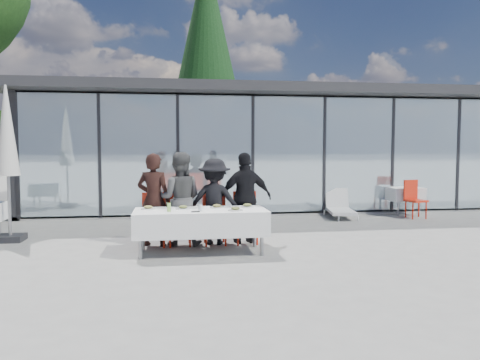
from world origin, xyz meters
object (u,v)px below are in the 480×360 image
(plate_extra, at_px, (235,209))
(spare_chair_a, at_px, (414,197))
(diner_a, at_px, (154,200))
(lounger, at_px, (339,207))
(diner_d, at_px, (246,198))
(diner_chair_d, at_px, (245,215))
(diner_b, at_px, (180,199))
(plate_d, at_px, (247,206))
(folded_eyeglasses, at_px, (195,212))
(dining_table, at_px, (201,222))
(diner_chair_a, at_px, (154,217))
(plate_c, at_px, (217,206))
(juice_bottle, at_px, (169,207))
(conifer_tree, at_px, (207,53))
(diner_c, at_px, (215,201))
(spare_table_right, at_px, (404,194))
(plate_b, at_px, (183,208))
(plate_a, at_px, (148,208))
(market_umbrella, at_px, (7,140))
(diner_chair_b, at_px, (180,216))
(diner_chair_c, at_px, (214,215))
(spare_chair_b, at_px, (410,193))

(plate_extra, bearing_deg, spare_chair_a, 34.08)
(diner_a, distance_m, lounger, 5.53)
(diner_d, bearing_deg, diner_chair_d, -97.43)
(diner_b, height_order, plate_d, diner_b)
(plate_d, bearing_deg, folded_eyeglasses, -151.58)
(dining_table, relative_size, diner_chair_a, 2.32)
(plate_c, bearing_deg, folded_eyeglasses, -129.81)
(juice_bottle, xyz_separation_m, folded_eyeglasses, (0.43, -0.13, -0.07))
(juice_bottle, bearing_deg, conifer_tree, 83.00)
(diner_c, distance_m, spare_table_right, 6.26)
(juice_bottle, height_order, lounger, juice_bottle)
(diner_d, relative_size, plate_c, 6.71)
(lounger, bearing_deg, plate_extra, -130.19)
(plate_d, distance_m, juice_bottle, 1.43)
(conifer_tree, bearing_deg, lounger, -73.76)
(plate_b, height_order, plate_c, same)
(dining_table, xyz_separation_m, diner_a, (-0.82, 0.72, 0.32))
(dining_table, height_order, spare_table_right, dining_table)
(plate_a, xyz_separation_m, market_umbrella, (-2.70, 1.37, 1.17))
(plate_extra, bearing_deg, conifer_tree, 87.77)
(dining_table, xyz_separation_m, diner_chair_b, (-0.35, 0.75, -0.00))
(spare_chair_a, bearing_deg, diner_chair_a, -159.05)
(diner_d, relative_size, plate_d, 6.71)
(folded_eyeglasses, bearing_deg, plate_d, 28.42)
(diner_chair_c, height_order, plate_a, diner_chair_c)
(spare_chair_a, bearing_deg, plate_a, -154.93)
(spare_table_right, xyz_separation_m, spare_chair_a, (-0.05, -0.61, -0.02))
(spare_table_right, bearing_deg, market_umbrella, -166.06)
(diner_d, bearing_deg, plate_d, 76.71)
(plate_extra, height_order, spare_chair_a, spare_chair_a)
(diner_chair_c, relative_size, lounger, 0.69)
(plate_b, height_order, spare_table_right, plate_b)
(diner_b, relative_size, diner_chair_c, 1.77)
(diner_b, height_order, plate_c, diner_b)
(dining_table, height_order, plate_extra, plate_extra)
(diner_c, bearing_deg, spare_table_right, -136.68)
(juice_bottle, relative_size, spare_table_right, 0.17)
(spare_table_right, distance_m, spare_chair_b, 0.71)
(diner_chair_b, bearing_deg, diner_c, -2.43)
(plate_b, xyz_separation_m, plate_extra, (0.87, -0.33, 0.00))
(dining_table, distance_m, spare_chair_a, 6.53)
(diner_b, xyz_separation_m, plate_a, (-0.54, -0.56, -0.09))
(diner_chair_c, xyz_separation_m, plate_b, (-0.60, -0.64, 0.24))
(plate_a, bearing_deg, diner_chair_b, 47.08)
(plate_b, distance_m, spare_chair_b, 7.78)
(diner_chair_c, xyz_separation_m, plate_d, (0.54, -0.54, 0.24))
(juice_bottle, bearing_deg, plate_d, 15.37)
(diner_chair_a, height_order, plate_b, diner_chair_a)
(dining_table, relative_size, diner_chair_c, 2.32)
(diner_c, bearing_deg, juice_bottle, 59.80)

